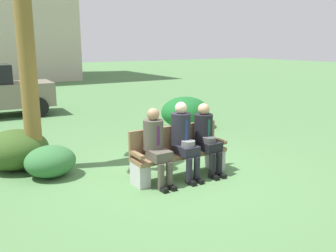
{
  "coord_description": "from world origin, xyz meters",
  "views": [
    {
      "loc": [
        -3.47,
        -5.22,
        2.33
      ],
      "look_at": [
        -0.01,
        0.32,
        0.85
      ],
      "focal_mm": 39.13,
      "sensor_mm": 36.0,
      "label": 1
    }
  ],
  "objects_px": {
    "seated_man_middle": "(184,137)",
    "shrub_far_lawn": "(50,161)",
    "seated_man_right": "(206,135)",
    "shrub_near_bench": "(185,112)",
    "park_bench": "(178,153)",
    "shrub_mid_lawn": "(16,150)",
    "seated_man_left": "(156,143)"
  },
  "relations": [
    {
      "from": "seated_man_left",
      "to": "shrub_far_lawn",
      "type": "distance_m",
      "value": 1.98
    },
    {
      "from": "park_bench",
      "to": "seated_man_middle",
      "type": "relative_size",
      "value": 1.34
    },
    {
      "from": "seated_man_left",
      "to": "shrub_mid_lawn",
      "type": "bearing_deg",
      "value": 132.11
    },
    {
      "from": "shrub_near_bench",
      "to": "park_bench",
      "type": "bearing_deg",
      "value": -126.46
    },
    {
      "from": "seated_man_left",
      "to": "shrub_near_bench",
      "type": "bearing_deg",
      "value": 48.92
    },
    {
      "from": "seated_man_left",
      "to": "shrub_far_lawn",
      "type": "bearing_deg",
      "value": 137.64
    },
    {
      "from": "seated_man_left",
      "to": "seated_man_middle",
      "type": "height_order",
      "value": "seated_man_middle"
    },
    {
      "from": "park_bench",
      "to": "seated_man_right",
      "type": "distance_m",
      "value": 0.61
    },
    {
      "from": "seated_man_left",
      "to": "seated_man_right",
      "type": "distance_m",
      "value": 1.05
    },
    {
      "from": "seated_man_middle",
      "to": "seated_man_right",
      "type": "xyz_separation_m",
      "value": [
        0.49,
        -0.01,
        -0.03
      ]
    },
    {
      "from": "seated_man_middle",
      "to": "seated_man_right",
      "type": "height_order",
      "value": "seated_man_middle"
    },
    {
      "from": "shrub_near_bench",
      "to": "shrub_far_lawn",
      "type": "distance_m",
      "value": 4.72
    },
    {
      "from": "park_bench",
      "to": "shrub_mid_lawn",
      "type": "bearing_deg",
      "value": 141.01
    },
    {
      "from": "seated_man_middle",
      "to": "shrub_far_lawn",
      "type": "bearing_deg",
      "value": 146.74
    },
    {
      "from": "park_bench",
      "to": "shrub_far_lawn",
      "type": "xyz_separation_m",
      "value": [
        -1.95,
        1.17,
        -0.14
      ]
    },
    {
      "from": "seated_man_middle",
      "to": "seated_man_left",
      "type": "bearing_deg",
      "value": 179.95
    },
    {
      "from": "park_bench",
      "to": "shrub_near_bench",
      "type": "xyz_separation_m",
      "value": [
        2.33,
        3.15,
        0.02
      ]
    },
    {
      "from": "park_bench",
      "to": "shrub_near_bench",
      "type": "distance_m",
      "value": 3.91
    },
    {
      "from": "seated_man_left",
      "to": "seated_man_right",
      "type": "bearing_deg",
      "value": -0.38
    },
    {
      "from": "seated_man_middle",
      "to": "shrub_near_bench",
      "type": "xyz_separation_m",
      "value": [
        2.3,
        3.27,
        -0.31
      ]
    },
    {
      "from": "shrub_near_bench",
      "to": "shrub_far_lawn",
      "type": "height_order",
      "value": "shrub_near_bench"
    },
    {
      "from": "shrub_far_lawn",
      "to": "seated_man_left",
      "type": "bearing_deg",
      "value": -42.36
    },
    {
      "from": "seated_man_left",
      "to": "shrub_near_bench",
      "type": "relative_size",
      "value": 0.93
    },
    {
      "from": "seated_man_left",
      "to": "seated_man_right",
      "type": "relative_size",
      "value": 1.01
    },
    {
      "from": "shrub_near_bench",
      "to": "shrub_mid_lawn",
      "type": "distance_m",
      "value": 4.87
    },
    {
      "from": "seated_man_right",
      "to": "park_bench",
      "type": "bearing_deg",
      "value": 165.73
    },
    {
      "from": "park_bench",
      "to": "shrub_near_bench",
      "type": "height_order",
      "value": "park_bench"
    },
    {
      "from": "park_bench",
      "to": "seated_man_middle",
      "type": "distance_m",
      "value": 0.35
    },
    {
      "from": "shrub_near_bench",
      "to": "shrub_mid_lawn",
      "type": "height_order",
      "value": "shrub_near_bench"
    },
    {
      "from": "seated_man_right",
      "to": "shrub_near_bench",
      "type": "xyz_separation_m",
      "value": [
        1.81,
        3.28,
        -0.28
      ]
    },
    {
      "from": "seated_man_middle",
      "to": "shrub_near_bench",
      "type": "distance_m",
      "value": 4.01
    },
    {
      "from": "park_bench",
      "to": "shrub_mid_lawn",
      "type": "xyz_separation_m",
      "value": [
        -2.39,
        1.93,
        -0.04
      ]
    }
  ]
}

